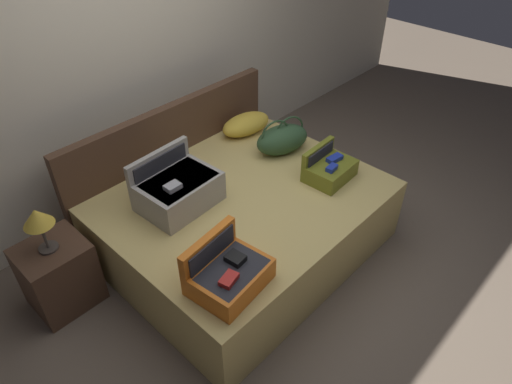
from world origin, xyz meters
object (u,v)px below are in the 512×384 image
at_px(table_lamp, 37,219).
at_px(bed, 245,222).
at_px(hard_case_small, 329,169).
at_px(hard_case_large, 178,189).
at_px(nightstand, 59,275).
at_px(hard_case_medium, 228,273).
at_px(pillow_near_headboard, 246,124).
at_px(duffel_bag, 282,139).

bearing_deg(table_lamp, bed, -23.75).
bearing_deg(hard_case_small, hard_case_large, 146.89).
relative_size(hard_case_small, nightstand, 0.75).
bearing_deg(bed, hard_case_small, -27.44).
relative_size(hard_case_medium, table_lamp, 1.46).
relative_size(pillow_near_headboard, table_lamp, 1.42).
height_order(hard_case_small, duffel_bag, duffel_bag).
bearing_deg(pillow_near_headboard, table_lamp, -178.01).
bearing_deg(bed, hard_case_medium, -141.67).
relative_size(hard_case_large, hard_case_small, 1.46).
relative_size(bed, pillow_near_headboard, 4.17).
bearing_deg(hard_case_large, hard_case_medium, -112.28).
distance_m(pillow_near_headboard, nightstand, 1.97).
bearing_deg(hard_case_medium, duffel_bag, 21.95).
bearing_deg(duffel_bag, bed, -163.75).
xyz_separation_m(duffel_bag, nightstand, (-1.92, 0.37, -0.40)).
distance_m(bed, hard_case_medium, 0.94).
bearing_deg(hard_case_medium, hard_case_small, 2.56).
xyz_separation_m(pillow_near_headboard, table_lamp, (-1.93, -0.07, 0.15)).
relative_size(bed, hard_case_medium, 4.06).
relative_size(duffel_bag, nightstand, 1.01).
bearing_deg(duffel_bag, nightstand, 169.04).
height_order(hard_case_large, pillow_near_headboard, hard_case_large).
bearing_deg(pillow_near_headboard, hard_case_small, -92.37).
bearing_deg(hard_case_small, bed, 150.00).
bearing_deg(hard_case_medium, pillow_near_headboard, 34.31).
distance_m(pillow_near_headboard, table_lamp, 1.94).
bearing_deg(pillow_near_headboard, hard_case_medium, -138.99).
bearing_deg(nightstand, hard_case_medium, -61.33).
xyz_separation_m(duffel_bag, pillow_near_headboard, (0.01, 0.44, -0.04)).
xyz_separation_m(hard_case_large, table_lamp, (-0.88, 0.28, 0.11)).
height_order(hard_case_medium, nightstand, hard_case_medium).
distance_m(duffel_bag, nightstand, 2.00).
relative_size(hard_case_large, table_lamp, 1.71).
height_order(duffel_bag, nightstand, duffel_bag).
distance_m(hard_case_large, pillow_near_headboard, 1.11).
xyz_separation_m(bed, pillow_near_headboard, (0.66, 0.63, 0.36)).
bearing_deg(hard_case_medium, bed, 31.63).
bearing_deg(pillow_near_headboard, duffel_bag, -91.72).
distance_m(hard_case_large, hard_case_small, 1.18).
bearing_deg(bed, duffel_bag, 16.25).
relative_size(hard_case_large, duffel_bag, 1.09).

